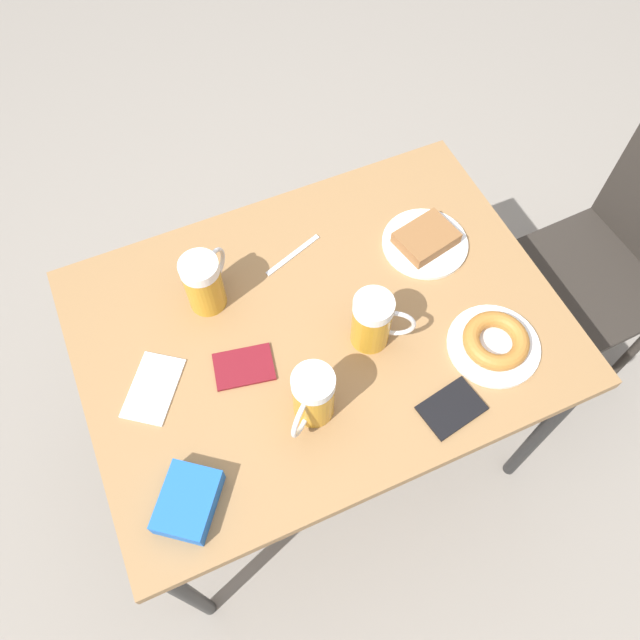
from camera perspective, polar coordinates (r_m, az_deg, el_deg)
ground_plane at (r=2.03m, az=0.00°, el=-10.22°), size 8.00×8.00×0.00m
table at (r=1.44m, az=0.00°, el=-1.56°), size 0.77×1.06×0.71m
chair at (r=1.90m, az=26.44°, el=6.04°), size 0.41×0.41×0.92m
plate_with_cake at (r=1.52m, az=9.62°, el=7.17°), size 0.21×0.21×0.04m
plate_with_donut at (r=1.40m, az=15.71°, el=-1.98°), size 0.20×0.20×0.05m
beer_mug_left at (r=1.38m, az=-10.54°, el=3.42°), size 0.11×0.11×0.15m
beer_mug_center at (r=1.23m, az=-0.67°, el=-7.01°), size 0.11×0.12×0.15m
beer_mug_right at (r=1.31m, az=4.89°, el=-0.10°), size 0.09×0.13×0.15m
napkin_folded at (r=1.36m, az=-14.94°, el=-6.20°), size 0.18×0.17×0.00m
fork at (r=1.49m, az=-2.49°, el=5.96°), size 0.07×0.16×0.00m
passport_near_edge at (r=1.33m, az=11.94°, el=-7.89°), size 0.11×0.14×0.01m
passport_far_edge at (r=1.35m, az=-6.98°, el=-4.26°), size 0.11×0.14×0.01m
blue_pouch at (r=1.25m, az=-11.98°, el=-15.95°), size 0.17×0.16×0.04m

